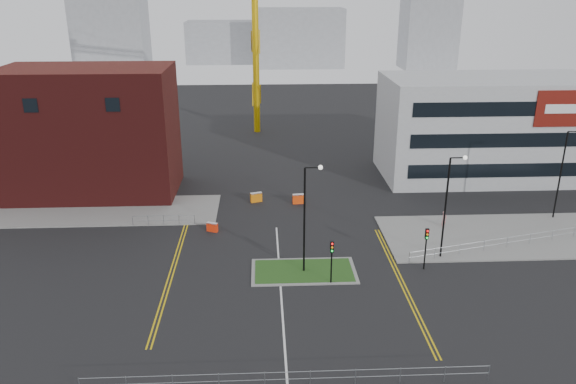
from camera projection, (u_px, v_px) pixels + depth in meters
name	position (u px, v px, depth m)	size (l,w,h in m)	color
ground	(283.00, 328.00, 38.59)	(200.00, 200.00, 0.00)	black
pavement_left	(83.00, 211.00, 58.27)	(28.00, 8.00, 0.12)	slate
pavement_right	(511.00, 235.00, 52.66)	(24.00, 10.00, 0.12)	slate
island_kerb	(304.00, 271.00, 46.16)	(8.60, 4.60, 0.08)	slate
grass_island	(304.00, 271.00, 46.15)	(8.00, 4.00, 0.12)	#1B4717
brick_building	(64.00, 134.00, 61.39)	(24.20, 10.07, 14.24)	#4F1413
office_block	(488.00, 127.00, 67.60)	(25.00, 12.20, 12.00)	#AAACAF
streetlamp_island	(307.00, 211.00, 44.29)	(1.46, 0.36, 9.18)	black
streetlamp_right_near	(449.00, 199.00, 46.70)	(1.46, 0.36, 9.18)	black
streetlamp_right_far	(564.00, 167.00, 54.82)	(1.46, 0.36, 9.18)	black
traffic_light_island	(332.00, 254.00, 43.47)	(0.28, 0.33, 3.65)	black
traffic_light_right	(426.00, 241.00, 45.70)	(0.28, 0.33, 3.65)	black
railing_front	(288.00, 376.00, 32.70)	(24.05, 0.05, 1.10)	gray
railing_left	(163.00, 219.00, 54.69)	(6.05, 0.05, 1.10)	gray
railing_right	(508.00, 240.00, 50.00)	(19.05, 5.05, 1.10)	gray
centre_line	(282.00, 312.00, 40.46)	(0.15, 30.00, 0.01)	silver
yellow_left_a	(173.00, 263.00, 47.55)	(0.12, 24.00, 0.01)	gold
yellow_left_b	(176.00, 263.00, 47.56)	(0.12, 24.00, 0.01)	gold
yellow_right_a	(400.00, 281.00, 44.63)	(0.12, 20.00, 0.01)	gold
yellow_right_b	(403.00, 281.00, 44.64)	(0.12, 20.00, 0.01)	gold
skyline_a	(111.00, 30.00, 145.32)	(18.00, 12.00, 22.00)	gray
skyline_b	(300.00, 38.00, 157.97)	(24.00, 12.00, 16.00)	gray
skyline_c	(430.00, 16.00, 152.76)	(14.00, 12.00, 28.00)	gray
skyline_d	(238.00, 42.00, 167.22)	(30.00, 12.00, 12.00)	gray
pedestrian	(444.00, 220.00, 54.27)	(0.60, 0.40, 1.66)	tan
barrier_left	(212.00, 227.00, 53.50)	(1.12, 0.76, 0.90)	#FF300E
barrier_mid	(256.00, 197.00, 60.77)	(1.31, 0.78, 1.04)	orange
barrier_right	(299.00, 198.00, 60.30)	(1.31, 0.58, 1.07)	#FF460E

